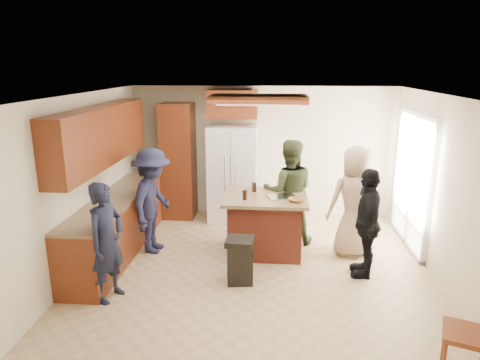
# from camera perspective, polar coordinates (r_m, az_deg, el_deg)

# --- Properties ---
(person_front_left) EXTENTS (0.57, 0.66, 1.53)m
(person_front_left) POSITION_cam_1_polar(r_m,az_deg,el_deg) (5.59, -17.34, -7.91)
(person_front_left) COLOR black
(person_front_left) RESTS_ON ground
(person_behind_left) EXTENTS (0.87, 0.55, 1.74)m
(person_behind_left) POSITION_cam_1_polar(r_m,az_deg,el_deg) (7.04, 6.51, -1.60)
(person_behind_left) COLOR #333C23
(person_behind_left) RESTS_ON ground
(person_behind_right) EXTENTS (0.94, 0.71, 1.73)m
(person_behind_right) POSITION_cam_1_polar(r_m,az_deg,el_deg) (6.77, 15.11, -2.77)
(person_behind_right) COLOR tan
(person_behind_right) RESTS_ON ground
(person_side_right) EXTENTS (0.56, 0.96, 1.55)m
(person_side_right) POSITION_cam_1_polar(r_m,az_deg,el_deg) (6.18, 16.58, -5.50)
(person_side_right) COLOR black
(person_side_right) RESTS_ON ground
(person_counter) EXTENTS (0.61, 1.12, 1.66)m
(person_counter) POSITION_cam_1_polar(r_m,az_deg,el_deg) (6.79, -11.55, -2.77)
(person_counter) COLOR #1C1D38
(person_counter) RESTS_ON ground
(left_cabinetry) EXTENTS (0.64, 3.00, 2.30)m
(left_cabinetry) POSITION_cam_1_polar(r_m,az_deg,el_deg) (6.81, -16.77, -1.98)
(left_cabinetry) COLOR maroon
(left_cabinetry) RESTS_ON ground
(back_wall_units) EXTENTS (1.80, 0.60, 2.45)m
(back_wall_units) POSITION_cam_1_polar(r_m,az_deg,el_deg) (8.14, -6.44, 4.40)
(back_wall_units) COLOR maroon
(back_wall_units) RESTS_ON ground
(refrigerator) EXTENTS (0.90, 0.76, 1.80)m
(refrigerator) POSITION_cam_1_polar(r_m,az_deg,el_deg) (8.06, -0.97, 0.88)
(refrigerator) COLOR white
(refrigerator) RESTS_ON ground
(kitchen_island) EXTENTS (1.28, 1.03, 0.93)m
(kitchen_island) POSITION_cam_1_polar(r_m,az_deg,el_deg) (6.74, 3.34, -5.85)
(kitchen_island) COLOR #963726
(kitchen_island) RESTS_ON ground
(island_items) EXTENTS (0.92, 0.68, 0.15)m
(island_items) POSITION_cam_1_polar(r_m,az_deg,el_deg) (6.51, 5.47, -2.09)
(island_items) COLOR silver
(island_items) RESTS_ON kitchen_island
(trash_bin) EXTENTS (0.38, 0.38, 0.63)m
(trash_bin) POSITION_cam_1_polar(r_m,az_deg,el_deg) (5.91, -0.04, -10.60)
(trash_bin) COLOR black
(trash_bin) RESTS_ON ground
(spindle_chair) EXTENTS (0.54, 0.54, 0.99)m
(spindle_chair) POSITION_cam_1_polar(r_m,az_deg,el_deg) (4.75, 28.30, -17.71)
(spindle_chair) COLOR maroon
(spindle_chair) RESTS_ON ground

